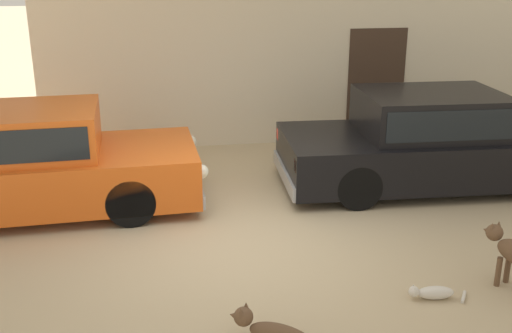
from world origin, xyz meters
TOP-DOWN VIEW (x-y plane):
  - ground_plane at (0.00, 0.00)m, footprint 80.00×80.00m
  - parked_sedan_nearest at (-2.72, 1.43)m, footprint 4.87×2.00m
  - parked_sedan_second at (3.18, 1.53)m, footprint 4.68×2.01m
  - stray_dog_spotted at (0.07, -2.17)m, footprint 0.89×0.64m
  - stray_cat at (1.84, -1.65)m, footprint 0.65×0.25m

SIDE VIEW (x-z plane):
  - ground_plane at x=0.00m, z-range 0.00..0.00m
  - stray_cat at x=1.84m, z-range -0.01..0.15m
  - stray_dog_spotted at x=0.07m, z-range -0.03..0.31m
  - parked_sedan_nearest at x=-2.72m, z-range -0.01..1.43m
  - parked_sedan_second at x=3.18m, z-range -0.01..1.44m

